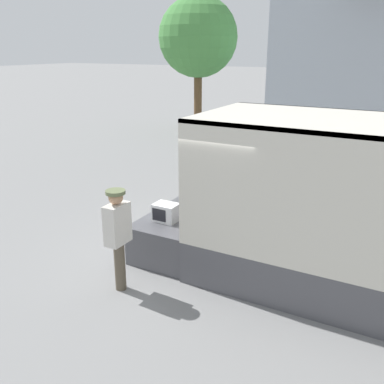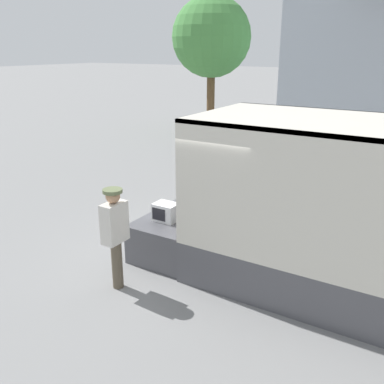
# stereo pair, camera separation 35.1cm
# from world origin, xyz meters

# --- Properties ---
(ground_plane) EXTENTS (160.00, 160.00, 0.00)m
(ground_plane) POSITION_xyz_m (0.00, 0.00, 0.00)
(ground_plane) COLOR gray
(tailgate_deck) EXTENTS (1.20, 2.24, 0.75)m
(tailgate_deck) POSITION_xyz_m (-0.60, 0.00, 0.37)
(tailgate_deck) COLOR #4C4C51
(tailgate_deck) RESTS_ON ground
(microwave) EXTENTS (0.44, 0.35, 0.34)m
(microwave) POSITION_xyz_m (-0.69, -0.49, 0.91)
(microwave) COLOR white
(microwave) RESTS_ON tailgate_deck
(portable_generator) EXTENTS (0.69, 0.43, 0.59)m
(portable_generator) POSITION_xyz_m (-0.54, 0.59, 0.97)
(portable_generator) COLOR black
(portable_generator) RESTS_ON tailgate_deck
(worker_person) EXTENTS (0.31, 0.44, 1.73)m
(worker_person) POSITION_xyz_m (-0.75, -1.83, 1.07)
(worker_person) COLOR brown
(worker_person) RESTS_ON ground
(street_tree) EXTENTS (3.47, 3.47, 5.99)m
(street_tree) POSITION_xyz_m (-6.03, 10.78, 4.23)
(street_tree) COLOR brown
(street_tree) RESTS_ON ground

